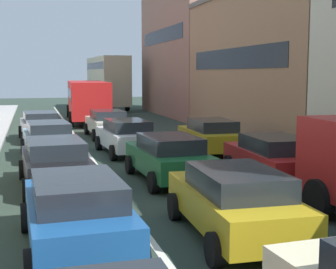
# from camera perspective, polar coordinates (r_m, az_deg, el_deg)

# --- Properties ---
(lane_stripe_left) EXTENTS (0.16, 60.00, 0.01)m
(lane_stripe_left) POSITION_cam_1_polar(r_m,az_deg,el_deg) (22.54, -9.74, -1.74)
(lane_stripe_left) COLOR silver
(lane_stripe_left) RESTS_ON ground
(lane_stripe_right) EXTENTS (0.16, 60.00, 0.01)m
(lane_stripe_right) POSITION_cam_1_polar(r_m,az_deg,el_deg) (23.13, -1.33, -1.41)
(lane_stripe_right) COLOR silver
(lane_stripe_right) RESTS_ON ground
(building_row_right) EXTENTS (7.20, 43.90, 12.13)m
(building_row_right) POSITION_cam_1_polar(r_m,az_deg,el_deg) (28.09, 14.20, 11.09)
(building_row_right) COLOR #936B5B
(building_row_right) RESTS_ON ground
(sedan_centre_lane_second) EXTENTS (2.20, 4.37, 1.49)m
(sedan_centre_lane_second) POSITION_cam_1_polar(r_m,az_deg,el_deg) (10.37, 7.85, -7.70)
(sedan_centre_lane_second) COLOR #B29319
(sedan_centre_lane_second) RESTS_ON ground
(wagon_left_lane_second) EXTENTS (2.18, 4.36, 1.49)m
(wagon_left_lane_second) POSITION_cam_1_polar(r_m,az_deg,el_deg) (9.67, -10.72, -8.86)
(wagon_left_lane_second) COLOR #194C8C
(wagon_left_lane_second) RESTS_ON ground
(hatchback_centre_lane_third) EXTENTS (2.19, 4.36, 1.49)m
(hatchback_centre_lane_third) POSITION_cam_1_polar(r_m,az_deg,el_deg) (15.60, 0.05, -2.62)
(hatchback_centre_lane_third) COLOR #19592D
(hatchback_centre_lane_third) RESTS_ON ground
(sedan_left_lane_third) EXTENTS (2.23, 4.38, 1.49)m
(sedan_left_lane_third) POSITION_cam_1_polar(r_m,az_deg,el_deg) (15.10, -13.11, -3.14)
(sedan_left_lane_third) COLOR black
(sedan_left_lane_third) RESTS_ON ground
(coupe_centre_lane_fourth) EXTENTS (2.28, 4.41, 1.49)m
(coupe_centre_lane_fourth) POSITION_cam_1_polar(r_m,az_deg,el_deg) (20.94, -4.91, -0.14)
(coupe_centre_lane_fourth) COLOR silver
(coupe_centre_lane_fourth) RESTS_ON ground
(sedan_left_lane_fourth) EXTENTS (2.30, 4.41, 1.49)m
(sedan_left_lane_fourth) POSITION_cam_1_polar(r_m,az_deg,el_deg) (20.58, -13.89, -0.46)
(sedan_left_lane_fourth) COLOR #759EB7
(sedan_left_lane_fourth) RESTS_ON ground
(sedan_centre_lane_fifth) EXTENTS (2.16, 4.35, 1.49)m
(sedan_centre_lane_fifth) POSITION_cam_1_polar(r_m,az_deg,el_deg) (26.62, -7.15, 1.38)
(sedan_centre_lane_fifth) COLOR beige
(sedan_centre_lane_fifth) RESTS_ON ground
(sedan_left_lane_fifth) EXTENTS (2.28, 4.40, 1.49)m
(sedan_left_lane_fifth) POSITION_cam_1_polar(r_m,az_deg,el_deg) (26.07, -14.79, 1.08)
(sedan_left_lane_fifth) COLOR gray
(sedan_left_lane_fifth) RESTS_ON ground
(sedan_right_lane_behind_truck) EXTENTS (2.25, 4.39, 1.49)m
(sedan_right_lane_behind_truck) POSITION_cam_1_polar(r_m,az_deg,el_deg) (15.86, 12.25, -2.63)
(sedan_right_lane_behind_truck) COLOR #A51E1E
(sedan_right_lane_behind_truck) RESTS_ON ground
(wagon_right_lane_far) EXTENTS (2.17, 4.35, 1.49)m
(wagon_right_lane_far) POSITION_cam_1_polar(r_m,az_deg,el_deg) (21.10, 5.08, -0.09)
(wagon_right_lane_far) COLOR #B29319
(wagon_right_lane_far) RESTS_ON ground
(bus_mid_queue_primary) EXTENTS (3.21, 10.62, 2.90)m
(bus_mid_queue_primary) POSITION_cam_1_polar(r_m,az_deg,el_deg) (35.54, -9.49, 4.33)
(bus_mid_queue_primary) COLOR #B21919
(bus_mid_queue_primary) RESTS_ON ground
(bus_far_queue_secondary) EXTENTS (3.03, 10.57, 5.06)m
(bus_far_queue_secondary) POSITION_cam_1_polar(r_m,az_deg,el_deg) (48.40, -7.13, 6.36)
(bus_far_queue_secondary) COLOR #BFB793
(bus_far_queue_secondary) RESTS_ON ground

